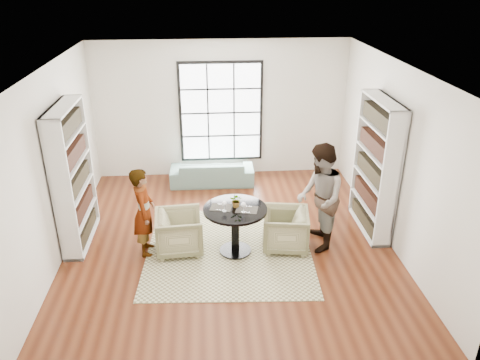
{
  "coord_description": "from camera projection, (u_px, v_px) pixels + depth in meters",
  "views": [
    {
      "loc": [
        -0.36,
        -6.91,
        4.38
      ],
      "look_at": [
        0.21,
        0.4,
        0.99
      ],
      "focal_mm": 35.0,
      "sensor_mm": 36.0,
      "label": 1
    }
  ],
  "objects": [
    {
      "name": "pedestal_table",
      "position": [
        235.0,
        221.0,
        7.59
      ],
      "size": [
        1.04,
        1.04,
        0.82
      ],
      "rotation": [
        0.0,
        0.0,
        -0.22
      ],
      "color": "black",
      "rests_on": "ground"
    },
    {
      "name": "placemat_left",
      "position": [
        221.0,
        207.0,
        7.52
      ],
      "size": [
        0.39,
        0.33,
        0.01
      ],
      "primitive_type": "cube",
      "rotation": [
        0.0,
        0.0,
        -0.22
      ],
      "color": "#282622",
      "rests_on": "pedestal_table"
    },
    {
      "name": "sofa",
      "position": [
        212.0,
        172.0,
        10.21
      ],
      "size": [
        1.82,
        0.74,
        0.53
      ],
      "primitive_type": "imported",
      "rotation": [
        0.0,
        0.0,
        3.12
      ],
      "color": "#769D99",
      "rests_on": "ground"
    },
    {
      "name": "ground",
      "position": [
        230.0,
        242.0,
        8.12
      ],
      "size": [
        6.0,
        6.0,
        0.0
      ],
      "primitive_type": "plane",
      "color": "#602E16"
    },
    {
      "name": "cutlery_left",
      "position": [
        221.0,
        207.0,
        7.52
      ],
      "size": [
        0.19,
        0.25,
        0.01
      ],
      "primitive_type": null,
      "rotation": [
        0.0,
        0.0,
        -0.22
      ],
      "color": "silver",
      "rests_on": "placemat_left"
    },
    {
      "name": "person_right",
      "position": [
        320.0,
        198.0,
        7.63
      ],
      "size": [
        0.74,
        0.93,
        1.83
      ],
      "primitive_type": "imported",
      "rotation": [
        0.0,
        0.0,
        -1.63
      ],
      "color": "gray",
      "rests_on": "ground"
    },
    {
      "name": "armchair_right",
      "position": [
        285.0,
        230.0,
        7.83
      ],
      "size": [
        0.85,
        0.84,
        0.69
      ],
      "primitive_type": "imported",
      "rotation": [
        0.0,
        0.0,
        -1.72
      ],
      "color": "#C4BF8C",
      "rests_on": "ground"
    },
    {
      "name": "placemat_right",
      "position": [
        247.0,
        210.0,
        7.45
      ],
      "size": [
        0.39,
        0.33,
        0.01
      ],
      "primitive_type": "cube",
      "rotation": [
        0.0,
        0.0,
        -0.22
      ],
      "color": "#282622",
      "rests_on": "pedestal_table"
    },
    {
      "name": "wine_glass_right",
      "position": [
        244.0,
        205.0,
        7.32
      ],
      "size": [
        0.08,
        0.08,
        0.18
      ],
      "color": "silver",
      "rests_on": "pedestal_table"
    },
    {
      "name": "wine_glass_left",
      "position": [
        224.0,
        204.0,
        7.36
      ],
      "size": [
        0.08,
        0.08,
        0.18
      ],
      "color": "silver",
      "rests_on": "pedestal_table"
    },
    {
      "name": "armchair_left",
      "position": [
        179.0,
        232.0,
        7.75
      ],
      "size": [
        0.82,
        0.8,
        0.7
      ],
      "primitive_type": "imported",
      "rotation": [
        0.0,
        0.0,
        1.64
      ],
      "color": "#BDB287",
      "rests_on": "ground"
    },
    {
      "name": "flower_centerpiece",
      "position": [
        237.0,
        200.0,
        7.5
      ],
      "size": [
        0.24,
        0.23,
        0.23
      ],
      "primitive_type": "imported",
      "rotation": [
        0.0,
        0.0,
        -0.25
      ],
      "color": "gray",
      "rests_on": "pedestal_table"
    },
    {
      "name": "cutlery_right",
      "position": [
        247.0,
        209.0,
        7.45
      ],
      "size": [
        0.19,
        0.25,
        0.01
      ],
      "primitive_type": null,
      "rotation": [
        0.0,
        0.0,
        -0.22
      ],
      "color": "silver",
      "rests_on": "placemat_right"
    },
    {
      "name": "person_left",
      "position": [
        144.0,
        212.0,
        7.54
      ],
      "size": [
        0.39,
        0.57,
        1.51
      ],
      "primitive_type": "imported",
      "rotation": [
        0.0,
        0.0,
        1.63
      ],
      "color": "gray",
      "rests_on": "ground"
    },
    {
      "name": "room_shell",
      "position": [
        227.0,
        163.0,
        8.08
      ],
      "size": [
        6.0,
        6.01,
        6.0
      ],
      "color": "silver",
      "rests_on": "ground"
    },
    {
      "name": "rug",
      "position": [
        229.0,
        249.0,
        7.89
      ],
      "size": [
        2.88,
        2.88,
        0.01
      ],
      "primitive_type": "cube",
      "rotation": [
        0.0,
        0.0,
        -0.06
      ],
      "color": "beige",
      "rests_on": "ground"
    }
  ]
}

